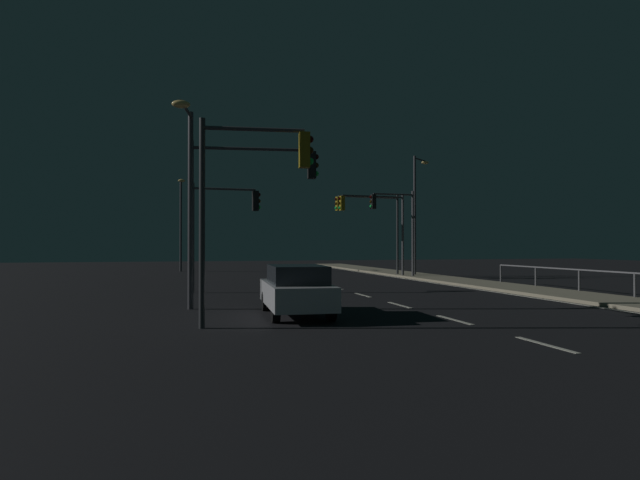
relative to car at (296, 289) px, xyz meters
The scene contains 14 objects.
ground_plane 4.98m from the car, 29.61° to the left, with size 112.00×112.00×0.00m, color black.
sidewalk_right 12.75m from the car, 10.99° to the left, with size 3.00×77.00×0.14m, color gray.
lane_markings_center 7.35m from the car, 54.22° to the left, with size 0.14×50.00×0.01m.
lane_edge_line 13.09m from the car, 34.65° to the left, with size 0.14×53.00×0.01m.
car is the anchor object (origin of this frame).
traffic_light_far_left 21.49m from the car, 63.41° to the left, with size 4.93×0.85×5.66m.
traffic_light_far_center 3.96m from the car, 131.47° to the right, with size 3.03×0.57×5.54m.
traffic_light_near_right 19.80m from the car, 58.18° to the left, with size 3.16×0.35×5.67m.
traffic_light_far_right 9.61m from the car, 99.50° to the left, with size 3.24×0.35×5.07m.
traffic_light_mid_right 19.97m from the car, 62.05° to the left, with size 4.82×0.72×5.57m.
traffic_light_near_left 4.24m from the car, 117.87° to the left, with size 4.45×0.78×5.79m.
street_lamp_far_end 22.85m from the car, 55.46° to the left, with size 1.71×1.38×8.34m.
street_lamp_corner 5.11m from the car, 145.11° to the left, with size 0.70×2.21×6.76m.
street_lamp_mid_block 29.94m from the car, 96.51° to the left, with size 0.56×1.64×7.68m.
Camera 1 is at (-7.77, -1.02, 2.18)m, focal length 29.90 mm.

